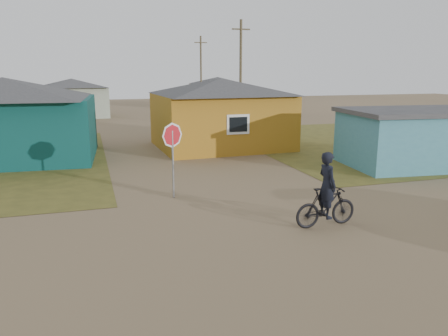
# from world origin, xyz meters

# --- Properties ---
(ground) EXTENTS (120.00, 120.00, 0.00)m
(ground) POSITION_xyz_m (0.00, 0.00, 0.00)
(ground) COLOR #7F6749
(grass_ne) EXTENTS (20.00, 18.00, 0.00)m
(grass_ne) POSITION_xyz_m (14.00, 13.00, 0.01)
(grass_ne) COLOR brown
(grass_ne) RESTS_ON ground
(house_teal) EXTENTS (8.93, 7.08, 4.00)m
(house_teal) POSITION_xyz_m (-8.50, 13.50, 2.05)
(house_teal) COLOR #0A3736
(house_teal) RESTS_ON ground
(house_yellow) EXTENTS (7.72, 6.76, 3.90)m
(house_yellow) POSITION_xyz_m (2.50, 14.00, 2.00)
(house_yellow) COLOR #A56E19
(house_yellow) RESTS_ON ground
(shed_turquoise) EXTENTS (6.71, 4.93, 2.60)m
(shed_turquoise) POSITION_xyz_m (9.50, 6.50, 1.31)
(shed_turquoise) COLOR teal
(shed_turquoise) RESTS_ON ground
(house_pale_west) EXTENTS (7.04, 6.15, 3.60)m
(house_pale_west) POSITION_xyz_m (-6.00, 34.00, 1.86)
(house_pale_west) COLOR #949E88
(house_pale_west) RESTS_ON ground
(house_beige_east) EXTENTS (6.95, 6.05, 3.60)m
(house_beige_east) POSITION_xyz_m (10.00, 40.00, 1.86)
(house_beige_east) COLOR tan
(house_beige_east) RESTS_ON ground
(house_pale_north) EXTENTS (6.28, 5.81, 3.40)m
(house_pale_north) POSITION_xyz_m (-14.00, 46.00, 1.75)
(house_pale_north) COLOR #949E88
(house_pale_north) RESTS_ON ground
(utility_pole_near) EXTENTS (1.40, 0.20, 8.00)m
(utility_pole_near) POSITION_xyz_m (6.50, 22.00, 4.14)
(utility_pole_near) COLOR brown
(utility_pole_near) RESTS_ON ground
(utility_pole_far) EXTENTS (1.40, 0.20, 8.00)m
(utility_pole_far) POSITION_xyz_m (7.50, 38.00, 4.14)
(utility_pole_far) COLOR brown
(utility_pole_far) RESTS_ON ground
(stop_sign) EXTENTS (0.85, 0.14, 2.60)m
(stop_sign) POSITION_xyz_m (-2.05, 4.59, 1.90)
(stop_sign) COLOR gray
(stop_sign) RESTS_ON ground
(cyclist) EXTENTS (1.91, 0.70, 2.14)m
(cyclist) POSITION_xyz_m (1.50, 0.51, 0.78)
(cyclist) COLOR black
(cyclist) RESTS_ON ground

